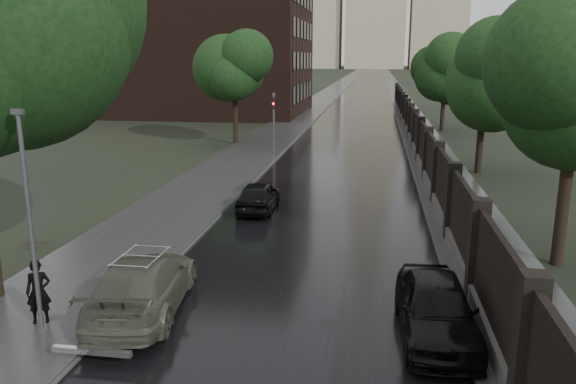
% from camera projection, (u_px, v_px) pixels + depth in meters
% --- Properties ---
extents(road, '(8.00, 420.00, 0.02)m').
position_uv_depth(road, '(372.00, 75.00, 192.98)').
color(road, black).
rests_on(road, ground).
extents(sidewalk_left, '(4.00, 420.00, 0.16)m').
position_uv_depth(sidewalk_left, '(354.00, 75.00, 193.86)').
color(sidewalk_left, '#2D2D2D').
rests_on(sidewalk_left, ground).
extents(verge_right, '(3.00, 420.00, 0.08)m').
position_uv_depth(verge_right, '(388.00, 75.00, 192.14)').
color(verge_right, '#2D2D2D').
rests_on(verge_right, ground).
extents(fence_right, '(0.45, 75.72, 2.70)m').
position_uv_depth(fence_right, '(413.00, 130.00, 40.32)').
color(fence_right, '#383533').
rests_on(fence_right, ground).
extents(tree_left_far, '(4.25, 4.25, 7.39)m').
position_uv_depth(tree_left_far, '(234.00, 70.00, 39.28)').
color(tree_left_far, black).
rests_on(tree_left_far, ground).
extents(tree_right_a, '(4.08, 4.08, 7.01)m').
position_uv_depth(tree_right_a, '(576.00, 100.00, 15.90)').
color(tree_right_a, black).
rests_on(tree_right_a, ground).
extents(tree_right_b, '(4.08, 4.08, 7.01)m').
position_uv_depth(tree_right_b, '(485.00, 80.00, 29.35)').
color(tree_right_b, black).
rests_on(tree_right_b, ground).
extents(tree_right_c, '(4.08, 4.08, 7.01)m').
position_uv_depth(tree_right_c, '(445.00, 72.00, 46.63)').
color(tree_right_c, black).
rests_on(tree_right_c, ground).
extents(lamp_post, '(0.25, 0.12, 5.11)m').
position_uv_depth(lamp_post, '(30.00, 222.00, 12.13)').
color(lamp_post, '#59595E').
rests_on(lamp_post, ground).
extents(traffic_light, '(0.16, 0.32, 4.00)m').
position_uv_depth(traffic_light, '(274.00, 119.00, 34.59)').
color(traffic_light, '#59595E').
rests_on(traffic_light, ground).
extents(brick_building, '(24.00, 18.00, 20.00)m').
position_uv_depth(brick_building, '(194.00, 20.00, 60.79)').
color(brick_building, black).
rests_on(brick_building, ground).
extents(volga_sedan, '(2.57, 5.04, 1.40)m').
position_uv_depth(volga_sedan, '(143.00, 284.00, 13.78)').
color(volga_sedan, '#535745').
rests_on(volga_sedan, ground).
extents(hatchback_left, '(1.52, 3.60, 1.22)m').
position_uv_depth(hatchback_left, '(258.00, 196.00, 22.90)').
color(hatchback_left, black).
rests_on(hatchback_left, ground).
extents(car_right_near, '(1.81, 4.14, 1.39)m').
position_uv_depth(car_right_near, '(436.00, 308.00, 12.52)').
color(car_right_near, black).
rests_on(car_right_near, ground).
extents(pedestrian_umbrella, '(1.16, 1.17, 2.35)m').
position_uv_depth(pedestrian_umbrella, '(35.00, 258.00, 12.65)').
color(pedestrian_umbrella, black).
rests_on(pedestrian_umbrella, sidewalk_left).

